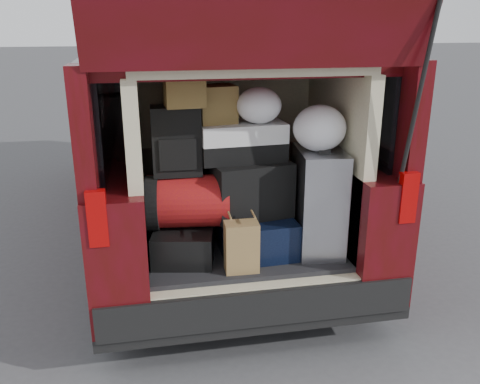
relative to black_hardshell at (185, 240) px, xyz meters
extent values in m
plane|color=#3C3D3F|center=(0.39, -0.14, -0.65)|extent=(80.00, 80.00, 0.00)
cylinder|color=black|center=(-0.43, 0.26, -0.33)|extent=(0.24, 0.64, 0.64)
cylinder|color=black|center=(1.21, 0.26, -0.33)|extent=(0.24, 0.64, 0.64)
cylinder|color=black|center=(-0.43, 3.56, -0.33)|extent=(0.24, 0.64, 0.64)
cylinder|color=black|center=(1.21, 3.56, -0.33)|extent=(0.24, 0.64, 0.64)
cube|color=black|center=(0.39, 1.93, -0.39)|extent=(1.90, 4.85, 0.08)
cube|color=#440C08|center=(-0.40, 1.93, 0.05)|extent=(0.33, 4.85, 0.80)
cube|color=#440C08|center=(1.17, 1.93, 0.05)|extent=(0.33, 4.85, 0.80)
cube|color=#440C08|center=(0.39, 1.93, 1.08)|extent=(1.82, 4.46, 0.10)
cube|color=black|center=(-0.49, 1.83, 0.79)|extent=(0.12, 4.25, 0.68)
cube|color=black|center=(1.27, 1.83, 0.79)|extent=(0.12, 4.25, 0.68)
cube|color=black|center=(0.39, -0.43, -0.25)|extent=(1.86, 0.16, 0.22)
cube|color=#990505|center=(-0.47, -0.47, 0.37)|extent=(0.10, 0.06, 0.30)
cube|color=#990505|center=(1.25, -0.47, 0.37)|extent=(0.10, 0.06, 0.30)
cube|color=black|center=(0.39, 0.13, -0.13)|extent=(1.24, 1.05, 0.06)
cube|color=beige|center=(-0.27, 0.13, 0.47)|extent=(0.08, 1.05, 1.15)
cube|color=beige|center=(1.05, 0.13, 0.47)|extent=(0.08, 1.05, 1.15)
cube|color=beige|center=(0.39, 0.69, 0.47)|extent=(1.34, 0.06, 1.15)
cube|color=beige|center=(0.39, 0.13, 1.08)|extent=(1.34, 1.05, 0.06)
cylinder|color=black|center=(1.23, -0.54, 1.00)|extent=(0.02, 0.90, 0.76)
cube|color=black|center=(0.39, 0.13, -0.38)|extent=(1.24, 1.05, 0.55)
cube|color=black|center=(0.00, 0.00, 0.00)|extent=(0.45, 0.56, 0.20)
cube|color=black|center=(0.45, 0.01, 0.02)|extent=(0.48, 0.58, 0.24)
cube|color=silver|center=(0.86, -0.08, 0.23)|extent=(0.33, 0.48, 0.67)
cube|color=olive|center=(0.31, -0.28, 0.05)|extent=(0.20, 0.13, 0.31)
cube|color=#9E1A0E|center=(0.03, 0.00, 0.27)|extent=(0.54, 0.39, 0.33)
cube|color=black|center=(0.43, 0.00, 0.32)|extent=(0.53, 0.37, 0.35)
cube|color=black|center=(-0.02, 0.03, 0.64)|extent=(0.30, 0.19, 0.42)
cube|color=white|center=(0.38, 0.07, 0.61)|extent=(0.55, 0.31, 0.24)
cube|color=olive|center=(0.03, 0.00, 0.95)|extent=(0.24, 0.20, 0.21)
cube|color=olive|center=(0.23, 0.09, 0.84)|extent=(0.26, 0.22, 0.23)
ellipsoid|color=white|center=(0.48, 0.02, 0.84)|extent=(0.32, 0.31, 0.22)
ellipsoid|color=white|center=(0.83, -0.09, 0.71)|extent=(0.37, 0.36, 0.28)
camera|label=1|loc=(-0.21, -2.98, 1.33)|focal=38.00mm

